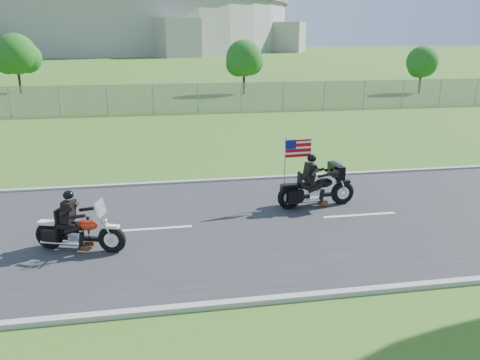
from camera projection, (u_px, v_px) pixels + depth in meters
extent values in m
plane|color=#365D1D|center=(224.00, 225.00, 13.04)|extent=(420.00, 420.00, 0.00)
cube|color=#28282B|center=(224.00, 225.00, 13.03)|extent=(120.00, 8.00, 0.04)
cube|color=#9E9B93|center=(209.00, 181.00, 16.84)|extent=(120.00, 0.18, 0.12)
cube|color=#9E9B93|center=(253.00, 302.00, 9.21)|extent=(120.00, 0.18, 0.12)
cube|color=gray|center=(107.00, 100.00, 30.75)|extent=(60.00, 0.03, 2.00)
cylinder|color=#A3A099|center=(102.00, 21.00, 166.82)|extent=(130.00, 130.00, 20.00)
cylinder|color=#605E5B|center=(101.00, 0.00, 164.74)|extent=(132.00, 132.00, 4.00)
cylinder|color=#382316|center=(244.00, 80.00, 41.88)|extent=(0.22, 0.22, 2.52)
sphere|color=#184D14|center=(244.00, 58.00, 41.32)|extent=(3.20, 3.20, 3.20)
sphere|color=#184D14|center=(250.00, 62.00, 41.98)|extent=(2.40, 2.40, 2.40)
sphere|color=#184D14|center=(238.00, 64.00, 40.99)|extent=(2.24, 2.24, 2.24)
cylinder|color=#382316|center=(19.00, 78.00, 42.34)|extent=(0.22, 0.22, 2.80)
sphere|color=#184D14|center=(16.00, 54.00, 41.72)|extent=(3.60, 3.60, 3.60)
sphere|color=#184D14|center=(27.00, 58.00, 42.46)|extent=(2.70, 2.70, 2.70)
sphere|color=#184D14|center=(8.00, 60.00, 41.34)|extent=(2.52, 2.52, 2.52)
cylinder|color=#382316|center=(420.00, 81.00, 42.65)|extent=(0.22, 0.22, 2.24)
sphere|color=#184D14|center=(422.00, 62.00, 42.15)|extent=(2.80, 2.80, 2.80)
sphere|color=#184D14|center=(425.00, 65.00, 42.73)|extent=(2.10, 2.10, 2.10)
sphere|color=#184D14|center=(419.00, 67.00, 41.86)|extent=(1.96, 1.96, 1.96)
torus|color=black|center=(112.00, 239.00, 11.28)|extent=(0.72, 0.38, 0.70)
torus|color=black|center=(49.00, 235.00, 11.50)|extent=(0.72, 0.38, 0.70)
ellipsoid|color=red|center=(87.00, 225.00, 11.26)|extent=(0.60, 0.45, 0.27)
cube|color=black|center=(68.00, 225.00, 11.34)|extent=(0.59, 0.43, 0.11)
cube|color=black|center=(68.00, 211.00, 11.22)|extent=(0.33, 0.43, 0.52)
sphere|color=black|center=(68.00, 195.00, 11.09)|extent=(0.32, 0.32, 0.26)
cube|color=silver|center=(101.00, 208.00, 11.08)|extent=(0.17, 0.43, 0.38)
torus|color=black|center=(342.00, 193.00, 14.56)|extent=(0.77, 0.24, 0.76)
torus|color=black|center=(289.00, 197.00, 14.15)|extent=(0.77, 0.24, 0.76)
ellipsoid|color=black|center=(324.00, 183.00, 14.30)|extent=(0.60, 0.37, 0.29)
cube|color=black|center=(307.00, 185.00, 14.19)|extent=(0.59, 0.35, 0.12)
cube|color=black|center=(309.00, 173.00, 14.08)|extent=(0.28, 0.43, 0.56)
sphere|color=black|center=(312.00, 158.00, 13.96)|extent=(0.30, 0.30, 0.28)
cube|color=black|center=(336.00, 171.00, 14.28)|extent=(0.28, 0.84, 0.41)
cube|color=#B70C11|center=(298.00, 148.00, 13.99)|extent=(0.82, 0.08, 0.53)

